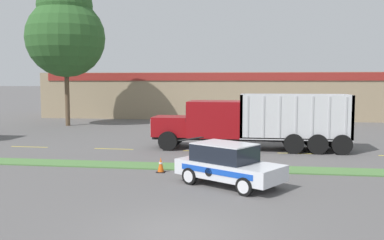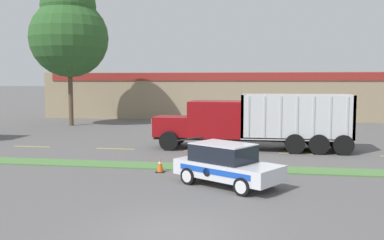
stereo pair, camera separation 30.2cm
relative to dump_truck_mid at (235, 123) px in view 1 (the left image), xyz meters
The scene contains 11 objects.
ground_plane 14.57m from the dump_truck_mid, 93.07° to the right, with size 600.00×600.00×0.00m, color #5B5959.
grass_verge 6.11m from the dump_truck_mid, 97.53° to the right, with size 120.00×1.50×0.06m, color #517F42.
centre_line_2 12.68m from the dump_truck_mid, behind, with size 2.40×0.14×0.01m, color yellow.
centre_line_3 7.39m from the dump_truck_mid, behind, with size 2.40×0.14×0.01m, color yellow.
centre_line_4 2.57m from the dump_truck_mid, 147.18° to the right, with size 2.40×0.14×0.01m, color yellow.
centre_line_5 4.12m from the dump_truck_mid, 17.07° to the right, with size 2.40×0.14×0.01m, color yellow.
dump_truck_mid is the anchor object (origin of this frame).
rally_car 9.03m from the dump_truck_mid, 88.97° to the right, with size 4.46×3.74×1.67m.
traffic_cone 7.76m from the dump_truck_mid, 112.46° to the right, with size 0.38×0.38×0.68m.
store_building_backdrop 24.39m from the dump_truck_mid, 94.99° to the left, with size 39.86×12.10×4.93m.
tree_behind_centre 20.43m from the dump_truck_mid, 144.66° to the left, with size 6.97×6.97×13.09m.
Camera 1 is at (1.99, -10.90, 4.05)m, focal length 40.00 mm.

